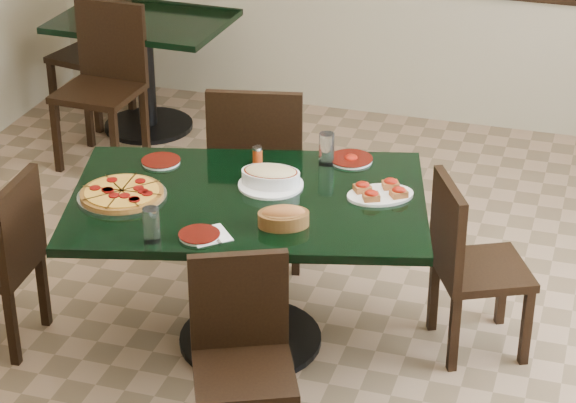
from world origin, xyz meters
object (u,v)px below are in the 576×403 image
(bread_basket, at_px, (283,217))
(lasagna_casserole, at_px, (271,177))
(main_table, at_px, (249,234))
(chair_far, at_px, (258,164))
(back_chair_near, at_px, (105,75))
(chair_left, at_px, (3,254))
(back_table, at_px, (144,52))
(pepperoni_pizza, at_px, (122,194))
(chair_near, at_px, (242,349))
(back_chair_left, at_px, (99,47))
(chair_right, at_px, (467,259))
(bruschetta_platter, at_px, (380,192))

(bread_basket, bearing_deg, lasagna_casserole, 93.76)
(main_table, height_order, lasagna_casserole, lasagna_casserole)
(chair_far, height_order, back_chair_near, chair_far)
(lasagna_casserole, bearing_deg, chair_left, -163.51)
(chair_left, bearing_deg, chair_far, 136.39)
(main_table, distance_m, chair_left, 1.10)
(back_table, height_order, pepperoni_pizza, pepperoni_pizza)
(main_table, bearing_deg, back_chair_near, 117.29)
(back_table, bearing_deg, pepperoni_pizza, -66.16)
(back_chair_near, height_order, lasagna_casserole, back_chair_near)
(chair_near, bearing_deg, back_chair_left, 100.30)
(chair_left, distance_m, bread_basket, 1.32)
(chair_far, relative_size, chair_near, 1.20)
(lasagna_casserole, distance_m, bread_basket, 0.37)
(chair_left, xyz_separation_m, lasagna_casserole, (1.11, 0.45, 0.34))
(chair_near, bearing_deg, back_chair_near, 101.44)
(chair_right, height_order, back_chair_left, back_chair_left)
(back_chair_near, height_order, pepperoni_pizza, back_chair_near)
(pepperoni_pizza, bearing_deg, back_chair_near, 117.96)
(back_chair_near, bearing_deg, pepperoni_pizza, -59.10)
(main_table, distance_m, back_chair_near, 2.23)
(back_chair_left, bearing_deg, chair_right, 66.29)
(bruschetta_platter, bearing_deg, main_table, 167.38)
(lasagna_casserole, height_order, bread_basket, bread_basket)
(back_table, relative_size, pepperoni_pizza, 2.81)
(chair_near, height_order, back_chair_left, back_chair_left)
(pepperoni_pizza, bearing_deg, chair_right, 15.66)
(chair_right, bearing_deg, pepperoni_pizza, 79.49)
(back_table, relative_size, bruschetta_platter, 3.05)
(pepperoni_pizza, xyz_separation_m, bruschetta_platter, (1.07, 0.34, 0.01))
(chair_far, relative_size, lasagna_casserole, 3.42)
(back_chair_left, height_order, lasagna_casserole, back_chair_left)
(chair_left, distance_m, back_chair_left, 2.61)
(chair_right, relative_size, back_chair_near, 0.87)
(back_chair_left, xyz_separation_m, bread_basket, (2.01, -2.39, 0.28))
(chair_left, bearing_deg, back_chair_left, -167.50)
(back_table, distance_m, chair_right, 3.05)
(chair_left, bearing_deg, back_chair_near, -171.32)
(chair_right, bearing_deg, chair_left, 79.62)
(lasagna_casserole, xyz_separation_m, bread_basket, (0.16, -0.33, -0.01))
(chair_near, bearing_deg, chair_right, 28.04)
(bread_basket, relative_size, bruschetta_platter, 0.71)
(chair_far, height_order, bruschetta_platter, chair_far)
(back_chair_left, bearing_deg, lasagna_casserole, 53.77)
(chair_near, distance_m, pepperoni_pizza, 0.95)
(chair_near, height_order, pepperoni_pizza, chair_near)
(lasagna_casserole, height_order, bruschetta_platter, lasagna_casserole)
(bread_basket, bearing_deg, bruschetta_platter, 26.94)
(main_table, bearing_deg, bread_basket, -56.53)
(lasagna_casserole, bearing_deg, chair_far, 108.45)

